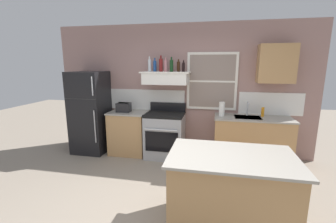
{
  "coord_description": "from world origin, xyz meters",
  "views": [
    {
      "loc": [
        0.73,
        -2.53,
        1.91
      ],
      "look_at": [
        -0.05,
        1.2,
        1.1
      ],
      "focal_mm": 24.4,
      "sensor_mm": 36.0,
      "label": 1
    }
  ],
  "objects_px": {
    "bottle_red_label_wine": "(161,65)",
    "kitchen_island": "(230,192)",
    "bottle_clear_tall": "(150,65)",
    "dish_soap_bottle": "(263,112)",
    "stove_range": "(165,135)",
    "bottle_balsamic_dark": "(183,67)",
    "paper_towel_roll": "(222,109)",
    "bottle_blue_liqueur": "(155,66)",
    "bottle_rose_pink": "(166,66)",
    "bottle_brown_stout": "(178,66)",
    "toaster": "(124,107)",
    "refrigerator": "(90,112)",
    "bottle_dark_green_wine": "(171,66)"
  },
  "relations": [
    {
      "from": "toaster",
      "to": "bottle_rose_pink",
      "type": "distance_m",
      "value": 1.23
    },
    {
      "from": "kitchen_island",
      "to": "stove_range",
      "type": "bearing_deg",
      "value": 121.69
    },
    {
      "from": "bottle_red_label_wine",
      "to": "refrigerator",
      "type": "bearing_deg",
      "value": -174.81
    },
    {
      "from": "bottle_red_label_wine",
      "to": "paper_towel_roll",
      "type": "relative_size",
      "value": 1.17
    },
    {
      "from": "stove_range",
      "to": "bottle_clear_tall",
      "type": "bearing_deg",
      "value": 158.56
    },
    {
      "from": "toaster",
      "to": "bottle_blue_liqueur",
      "type": "height_order",
      "value": "bottle_blue_liqueur"
    },
    {
      "from": "bottle_clear_tall",
      "to": "bottle_balsamic_dark",
      "type": "bearing_deg",
      "value": -1.63
    },
    {
      "from": "paper_towel_roll",
      "to": "kitchen_island",
      "type": "bearing_deg",
      "value": -87.84
    },
    {
      "from": "paper_towel_roll",
      "to": "kitchen_island",
      "type": "height_order",
      "value": "paper_towel_roll"
    },
    {
      "from": "bottle_brown_stout",
      "to": "kitchen_island",
      "type": "relative_size",
      "value": 0.17
    },
    {
      "from": "bottle_clear_tall",
      "to": "dish_soap_bottle",
      "type": "xyz_separation_m",
      "value": [
        2.23,
        0.0,
        -0.87
      ]
    },
    {
      "from": "refrigerator",
      "to": "kitchen_island",
      "type": "relative_size",
      "value": 1.24
    },
    {
      "from": "bottle_rose_pink",
      "to": "bottle_brown_stout",
      "type": "distance_m",
      "value": 0.25
    },
    {
      "from": "bottle_dark_green_wine",
      "to": "bottle_red_label_wine",
      "type": "bearing_deg",
      "value": 163.71
    },
    {
      "from": "refrigerator",
      "to": "kitchen_island",
      "type": "bearing_deg",
      "value": -33.85
    },
    {
      "from": "bottle_dark_green_wine",
      "to": "bottle_brown_stout",
      "type": "distance_m",
      "value": 0.16
    },
    {
      "from": "stove_range",
      "to": "kitchen_island",
      "type": "bearing_deg",
      "value": -58.31
    },
    {
      "from": "refrigerator",
      "to": "bottle_balsamic_dark",
      "type": "xyz_separation_m",
      "value": [
        2.0,
        0.14,
        0.97
      ]
    },
    {
      "from": "bottle_clear_tall",
      "to": "dish_soap_bottle",
      "type": "height_order",
      "value": "bottle_clear_tall"
    },
    {
      "from": "bottle_red_label_wine",
      "to": "kitchen_island",
      "type": "height_order",
      "value": "bottle_red_label_wine"
    },
    {
      "from": "bottle_clear_tall",
      "to": "bottle_brown_stout",
      "type": "height_order",
      "value": "bottle_clear_tall"
    },
    {
      "from": "bottle_rose_pink",
      "to": "kitchen_island",
      "type": "relative_size",
      "value": 0.2
    },
    {
      "from": "bottle_dark_green_wine",
      "to": "bottle_brown_stout",
      "type": "relative_size",
      "value": 1.17
    },
    {
      "from": "dish_soap_bottle",
      "to": "bottle_brown_stout",
      "type": "bearing_deg",
      "value": 179.6
    },
    {
      "from": "refrigerator",
      "to": "toaster",
      "type": "bearing_deg",
      "value": 1.49
    },
    {
      "from": "bottle_red_label_wine",
      "to": "bottle_brown_stout",
      "type": "height_order",
      "value": "bottle_red_label_wine"
    },
    {
      "from": "stove_range",
      "to": "kitchen_island",
      "type": "xyz_separation_m",
      "value": [
        1.19,
        -1.93,
        -0.01
      ]
    },
    {
      "from": "refrigerator",
      "to": "stove_range",
      "type": "bearing_deg",
      "value": 0.8
    },
    {
      "from": "bottle_blue_liqueur",
      "to": "bottle_red_label_wine",
      "type": "distance_m",
      "value": 0.14
    },
    {
      "from": "bottle_red_label_wine",
      "to": "bottle_balsamic_dark",
      "type": "xyz_separation_m",
      "value": [
        0.45,
        -0.0,
        -0.04
      ]
    },
    {
      "from": "bottle_balsamic_dark",
      "to": "dish_soap_bottle",
      "type": "height_order",
      "value": "bottle_balsamic_dark"
    },
    {
      "from": "refrigerator",
      "to": "bottle_blue_liqueur",
      "type": "relative_size",
      "value": 6.49
    },
    {
      "from": "stove_range",
      "to": "bottle_balsamic_dark",
      "type": "xyz_separation_m",
      "value": [
        0.35,
        0.12,
        1.37
      ]
    },
    {
      "from": "paper_towel_roll",
      "to": "bottle_clear_tall",
      "type": "bearing_deg",
      "value": 176.13
    },
    {
      "from": "refrigerator",
      "to": "toaster",
      "type": "height_order",
      "value": "refrigerator"
    },
    {
      "from": "bottle_red_label_wine",
      "to": "paper_towel_roll",
      "type": "distance_m",
      "value": 1.48
    },
    {
      "from": "bottle_rose_pink",
      "to": "bottle_balsamic_dark",
      "type": "relative_size",
      "value": 1.26
    },
    {
      "from": "kitchen_island",
      "to": "bottle_dark_green_wine",
      "type": "bearing_deg",
      "value": 118.41
    },
    {
      "from": "toaster",
      "to": "bottle_balsamic_dark",
      "type": "xyz_separation_m",
      "value": [
        1.23,
        0.12,
        0.83
      ]
    },
    {
      "from": "bottle_rose_pink",
      "to": "paper_towel_roll",
      "type": "bearing_deg",
      "value": -4.39
    },
    {
      "from": "toaster",
      "to": "refrigerator",
      "type": "bearing_deg",
      "value": -178.51
    },
    {
      "from": "refrigerator",
      "to": "dish_soap_bottle",
      "type": "distance_m",
      "value": 3.54
    },
    {
      "from": "refrigerator",
      "to": "bottle_red_label_wine",
      "type": "bearing_deg",
      "value": 5.19
    },
    {
      "from": "dish_soap_bottle",
      "to": "bottle_clear_tall",
      "type": "bearing_deg",
      "value": -179.97
    },
    {
      "from": "bottle_red_label_wine",
      "to": "bottle_blue_liqueur",
      "type": "bearing_deg",
      "value": 165.41
    },
    {
      "from": "bottle_balsamic_dark",
      "to": "paper_towel_roll",
      "type": "distance_m",
      "value": 1.11
    },
    {
      "from": "bottle_red_label_wine",
      "to": "bottle_balsamic_dark",
      "type": "relative_size",
      "value": 1.42
    },
    {
      "from": "bottle_clear_tall",
      "to": "bottle_brown_stout",
      "type": "relative_size",
      "value": 1.23
    },
    {
      "from": "bottle_rose_pink",
      "to": "paper_towel_roll",
      "type": "height_order",
      "value": "bottle_rose_pink"
    },
    {
      "from": "bottle_clear_tall",
      "to": "bottle_red_label_wine",
      "type": "relative_size",
      "value": 0.94
    }
  ]
}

